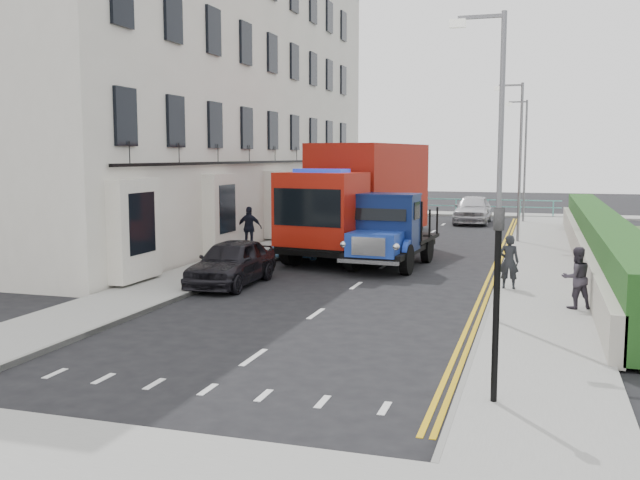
{
  "coord_description": "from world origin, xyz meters",
  "views": [
    {
      "loc": [
        5.17,
        -18.4,
        3.87
      ],
      "look_at": [
        -0.98,
        1.52,
        1.4
      ],
      "focal_mm": 40.0,
      "sensor_mm": 36.0,
      "label": 1
    }
  ],
  "objects_px": {
    "lamp_mid": "(517,153)",
    "lamp_far": "(523,153)",
    "red_lorry": "(360,197)",
    "pedestrian_east_near": "(509,262)",
    "lamp_near": "(495,150)",
    "bedford_lorry": "(387,235)",
    "parked_car_front": "(232,262)"
  },
  "relations": [
    {
      "from": "lamp_mid",
      "to": "lamp_far",
      "type": "xyz_separation_m",
      "value": [
        0.0,
        10.0,
        0.0
      ]
    },
    {
      "from": "red_lorry",
      "to": "pedestrian_east_near",
      "type": "relative_size",
      "value": 5.61
    },
    {
      "from": "lamp_near",
      "to": "bedford_lorry",
      "type": "height_order",
      "value": "lamp_near"
    },
    {
      "from": "lamp_near",
      "to": "pedestrian_east_near",
      "type": "distance_m",
      "value": 5.26
    },
    {
      "from": "bedford_lorry",
      "to": "lamp_near",
      "type": "bearing_deg",
      "value": -57.55
    },
    {
      "from": "parked_car_front",
      "to": "lamp_near",
      "type": "bearing_deg",
      "value": -21.53
    },
    {
      "from": "lamp_near",
      "to": "pedestrian_east_near",
      "type": "xyz_separation_m",
      "value": [
        0.22,
        4.24,
        -3.11
      ]
    },
    {
      "from": "lamp_far",
      "to": "parked_car_front",
      "type": "height_order",
      "value": "lamp_far"
    },
    {
      "from": "lamp_near",
      "to": "bedford_lorry",
      "type": "distance_m",
      "value": 8.81
    },
    {
      "from": "lamp_mid",
      "to": "pedestrian_east_near",
      "type": "bearing_deg",
      "value": -88.92
    },
    {
      "from": "lamp_near",
      "to": "lamp_far",
      "type": "relative_size",
      "value": 1.0
    },
    {
      "from": "lamp_near",
      "to": "parked_car_front",
      "type": "relative_size",
      "value": 1.72
    },
    {
      "from": "parked_car_front",
      "to": "bedford_lorry",
      "type": "bearing_deg",
      "value": 48.19
    },
    {
      "from": "lamp_near",
      "to": "red_lorry",
      "type": "height_order",
      "value": "lamp_near"
    },
    {
      "from": "bedford_lorry",
      "to": "red_lorry",
      "type": "distance_m",
      "value": 3.54
    },
    {
      "from": "red_lorry",
      "to": "bedford_lorry",
      "type": "bearing_deg",
      "value": -50.21
    },
    {
      "from": "lamp_far",
      "to": "lamp_mid",
      "type": "bearing_deg",
      "value": -90.0
    },
    {
      "from": "lamp_near",
      "to": "lamp_mid",
      "type": "distance_m",
      "value": 16.0
    },
    {
      "from": "red_lorry",
      "to": "lamp_far",
      "type": "bearing_deg",
      "value": 80.28
    },
    {
      "from": "lamp_mid",
      "to": "bedford_lorry",
      "type": "xyz_separation_m",
      "value": [
        -3.95,
        -8.65,
        -2.82
      ]
    },
    {
      "from": "lamp_mid",
      "to": "parked_car_front",
      "type": "bearing_deg",
      "value": -120.89
    },
    {
      "from": "red_lorry",
      "to": "lamp_mid",
      "type": "bearing_deg",
      "value": 55.54
    },
    {
      "from": "lamp_far",
      "to": "pedestrian_east_near",
      "type": "xyz_separation_m",
      "value": [
        0.22,
        -21.76,
        -3.11
      ]
    },
    {
      "from": "lamp_far",
      "to": "pedestrian_east_near",
      "type": "bearing_deg",
      "value": -89.41
    },
    {
      "from": "lamp_far",
      "to": "pedestrian_east_near",
      "type": "distance_m",
      "value": 21.98
    },
    {
      "from": "lamp_far",
      "to": "bedford_lorry",
      "type": "xyz_separation_m",
      "value": [
        -3.95,
        -18.65,
        -2.82
      ]
    },
    {
      "from": "bedford_lorry",
      "to": "red_lorry",
      "type": "relative_size",
      "value": 0.65
    },
    {
      "from": "lamp_mid",
      "to": "red_lorry",
      "type": "relative_size",
      "value": 0.81
    },
    {
      "from": "lamp_mid",
      "to": "parked_car_front",
      "type": "xyz_separation_m",
      "value": [
        -7.78,
        -13.0,
        -3.3
      ]
    },
    {
      "from": "lamp_near",
      "to": "parked_car_front",
      "type": "bearing_deg",
      "value": 158.91
    },
    {
      "from": "lamp_near",
      "to": "red_lorry",
      "type": "bearing_deg",
      "value": 118.7
    },
    {
      "from": "parked_car_front",
      "to": "pedestrian_east_near",
      "type": "bearing_deg",
      "value": 8.38
    }
  ]
}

